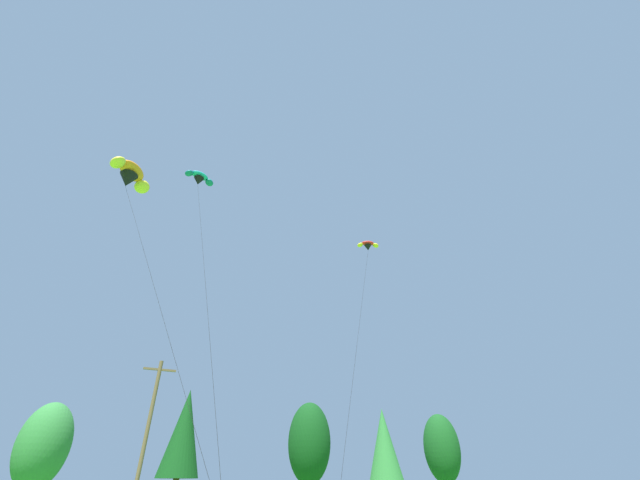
% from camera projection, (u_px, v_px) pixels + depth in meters
% --- Properties ---
extents(treeline_tree_c, '(4.07, 4.07, 8.40)m').
position_uv_depth(treeline_tree_c, '(43.00, 445.00, 32.59)').
color(treeline_tree_c, '#472D19').
rests_on(treeline_tree_c, ground_plane).
extents(treeline_tree_d, '(3.98, 3.98, 10.80)m').
position_uv_depth(treeline_tree_d, '(184.00, 432.00, 39.58)').
color(treeline_tree_d, '#472D19').
rests_on(treeline_tree_d, ground_plane).
extents(treeline_tree_e, '(4.54, 4.54, 10.16)m').
position_uv_depth(treeline_tree_e, '(309.00, 442.00, 42.53)').
color(treeline_tree_e, '#472D19').
rests_on(treeline_tree_e, ground_plane).
extents(treeline_tree_f, '(3.83, 3.83, 10.15)m').
position_uv_depth(treeline_tree_f, '(384.00, 444.00, 46.22)').
color(treeline_tree_f, '#472D19').
rests_on(treeline_tree_f, ground_plane).
extents(treeline_tree_g, '(4.62, 4.62, 10.43)m').
position_uv_depth(treeline_tree_g, '(442.00, 448.00, 51.72)').
color(treeline_tree_g, '#472D19').
rests_on(treeline_tree_g, ground_plane).
extents(utility_pole, '(2.20, 0.26, 9.87)m').
position_uv_depth(utility_pole, '(147.00, 433.00, 25.87)').
color(utility_pole, brown).
rests_on(utility_pole, ground_plane).
extents(parafoil_kite_high_orange, '(8.04, 11.52, 19.64)m').
position_uv_depth(parafoil_kite_high_orange, '(130.00, 175.00, 26.39)').
color(parafoil_kite_high_orange, orange).
extents(parafoil_kite_mid_red_yellow, '(10.81, 12.86, 20.76)m').
position_uv_depth(parafoil_kite_mid_red_yellow, '(368.00, 246.00, 38.03)').
color(parafoil_kite_mid_red_yellow, red).
extents(parafoil_kite_far_teal, '(3.40, 12.56, 22.12)m').
position_uv_depth(parafoil_kite_far_teal, '(199.00, 178.00, 30.99)').
color(parafoil_kite_far_teal, teal).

